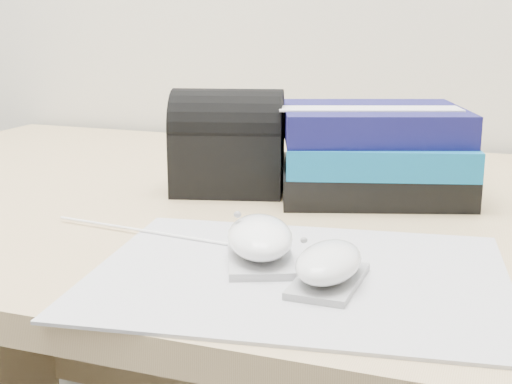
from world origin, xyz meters
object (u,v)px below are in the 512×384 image
(desk, at_px, (383,365))
(pouch, at_px, (228,142))
(mouse_rear, at_px, (260,240))
(mouse_front, at_px, (329,265))
(book_stack, at_px, (374,152))

(desk, distance_m, pouch, 0.36)
(desk, distance_m, mouse_rear, 0.40)
(desk, relative_size, pouch, 10.05)
(pouch, bearing_deg, mouse_rear, -61.77)
(desk, bearing_deg, pouch, -166.15)
(mouse_front, bearing_deg, book_stack, 94.66)
(desk, height_order, pouch, pouch)
(desk, height_order, book_stack, book_stack)
(mouse_front, xyz_separation_m, book_stack, (-0.03, 0.33, 0.03))
(mouse_rear, xyz_separation_m, book_stack, (0.05, 0.29, 0.03))
(mouse_rear, bearing_deg, desk, 76.28)
(book_stack, bearing_deg, desk, 6.18)
(desk, bearing_deg, mouse_front, -89.57)
(mouse_front, distance_m, book_stack, 0.33)
(mouse_rear, relative_size, book_stack, 0.45)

